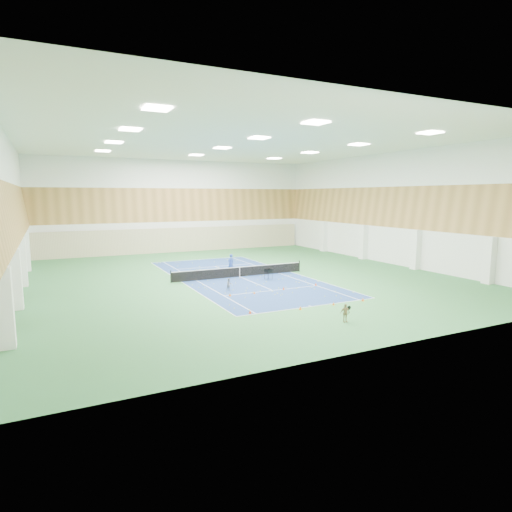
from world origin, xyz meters
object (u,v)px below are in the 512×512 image
at_px(ball_cart, 268,274).
at_px(coach, 231,263).
at_px(child_apron, 345,313).
at_px(child_court, 229,284).
at_px(tennis_net, 240,271).

bearing_deg(ball_cart, coach, 97.33).
distance_m(child_apron, ball_cart, 13.53).
xyz_separation_m(coach, child_apron, (-0.28, -18.09, -0.36)).
bearing_deg(child_court, ball_cart, 16.37).
distance_m(tennis_net, child_apron, 15.72).
distance_m(tennis_net, coach, 2.40).
bearing_deg(coach, tennis_net, 67.84).
bearing_deg(child_apron, tennis_net, 99.04).
relative_size(coach, ball_cart, 1.84).
bearing_deg(tennis_net, ball_cart, -53.08).
bearing_deg(tennis_net, coach, 87.28).
relative_size(child_apron, ball_cart, 1.10).
height_order(child_court, ball_cart, ball_cart).
height_order(tennis_net, child_court, tennis_net).
distance_m(coach, ball_cart, 4.99).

